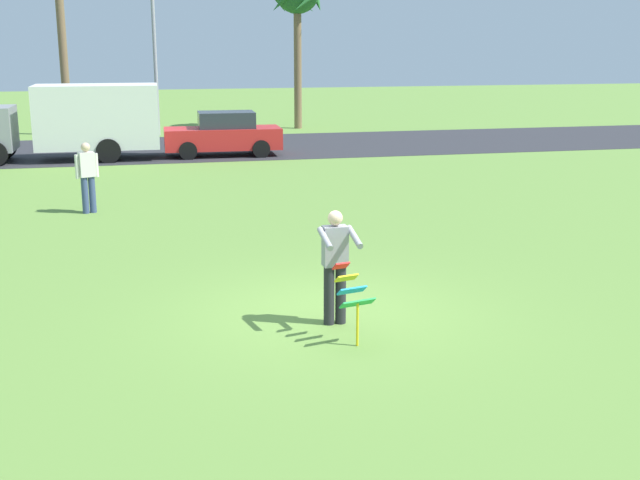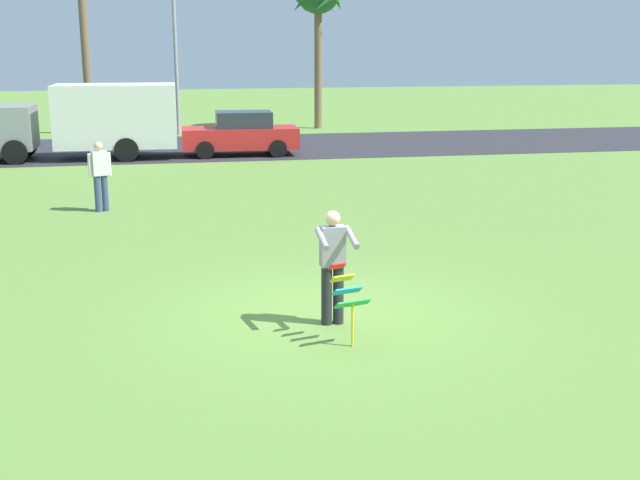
% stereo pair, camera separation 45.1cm
% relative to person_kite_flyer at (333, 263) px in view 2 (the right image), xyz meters
% --- Properties ---
extents(ground_plane, '(120.00, 120.00, 0.00)m').
position_rel_person_kite_flyer_xyz_m(ground_plane, '(0.02, 0.49, -0.95)').
color(ground_plane, olive).
extents(road_strip, '(120.00, 8.00, 0.01)m').
position_rel_person_kite_flyer_xyz_m(road_strip, '(0.02, 20.98, -0.95)').
color(road_strip, '#2D2D33').
rests_on(road_strip, ground).
extents(person_kite_flyer, '(0.55, 0.66, 1.73)m').
position_rel_person_kite_flyer_xyz_m(person_kite_flyer, '(0.00, 0.00, 0.00)').
color(person_kite_flyer, '#26262B').
rests_on(person_kite_flyer, ground).
extents(kite_held, '(0.53, 0.70, 1.09)m').
position_rel_person_kite_flyer_xyz_m(kite_held, '(0.04, -0.78, -0.22)').
color(kite_held, red).
rests_on(kite_held, ground).
extents(parked_truck_grey_van, '(6.74, 2.21, 2.62)m').
position_rel_person_kite_flyer_xyz_m(parked_truck_grey_van, '(-4.87, 18.58, 0.46)').
color(parked_truck_grey_van, gray).
rests_on(parked_truck_grey_van, ground).
extents(parked_car_red, '(4.24, 1.91, 1.60)m').
position_rel_person_kite_flyer_xyz_m(parked_car_red, '(0.37, 18.58, -0.18)').
color(parked_car_red, red).
rests_on(parked_car_red, ground).
extents(streetlight_pole, '(0.24, 1.65, 7.00)m').
position_rel_person_kite_flyer_xyz_m(streetlight_pole, '(-1.76, 25.93, 3.05)').
color(streetlight_pole, '#9E9EA3').
rests_on(streetlight_pole, ground).
extents(person_walker_near, '(0.54, 0.33, 1.73)m').
position_rel_person_kite_flyer_xyz_m(person_walker_near, '(-3.97, 9.14, -0.02)').
color(person_walker_near, '#384772').
rests_on(person_walker_near, ground).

